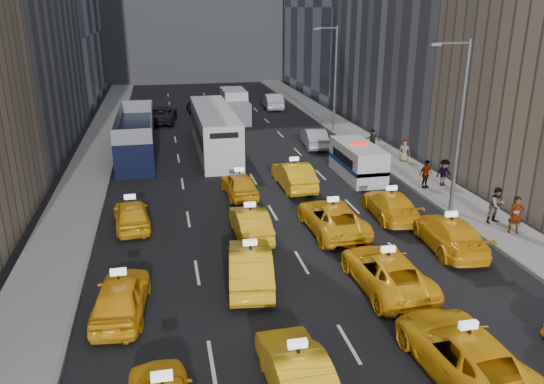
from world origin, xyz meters
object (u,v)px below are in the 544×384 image
(double_decker, at_px, (136,136))
(box_truck, at_px, (235,106))
(nypd_van, at_px, (358,161))
(city_bus, at_px, (214,131))
(pedestrian_0, at_px, (516,215))

(double_decker, relative_size, box_truck, 1.73)
(nypd_van, distance_m, double_decker, 16.20)
(nypd_van, bearing_deg, city_bus, 142.44)
(box_truck, bearing_deg, nypd_van, -71.22)
(nypd_van, height_order, double_decker, double_decker)
(double_decker, distance_m, pedestrian_0, 25.87)
(double_decker, bearing_deg, box_truck, 56.82)
(pedestrian_0, bearing_deg, city_bus, 143.92)
(double_decker, relative_size, pedestrian_0, 6.09)
(city_bus, relative_size, box_truck, 1.97)
(city_bus, bearing_deg, nypd_van, -47.93)
(city_bus, xyz_separation_m, box_truck, (3.20, 11.35, -0.20))
(double_decker, bearing_deg, city_bus, 7.53)
(nypd_van, height_order, pedestrian_0, nypd_van)
(nypd_van, height_order, box_truck, box_truck)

